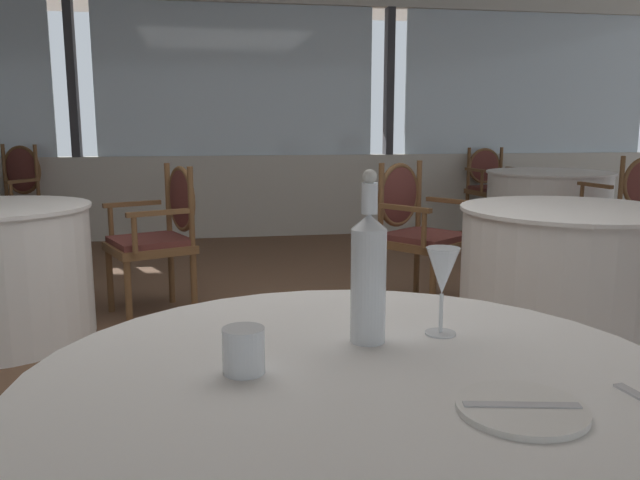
{
  "coord_description": "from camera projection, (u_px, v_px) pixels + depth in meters",
  "views": [
    {
      "loc": [
        -0.33,
        -2.72,
        1.17
      ],
      "look_at": [
        -0.09,
        -1.36,
        0.92
      ],
      "focal_mm": 35.86,
      "sensor_mm": 36.0,
      "label": 1
    }
  ],
  "objects": [
    {
      "name": "ground_plane",
      "position": [
        287.0,
        386.0,
        2.9
      ],
      "size": [
        13.87,
        13.87,
        0.0
      ],
      "primitive_type": "plane",
      "color": "brown"
    },
    {
      "name": "window_wall_far",
      "position": [
        239.0,
        136.0,
        6.59
      ],
      "size": [
        10.19,
        0.14,
        2.61
      ],
      "color": "beige",
      "rests_on": "ground_plane"
    },
    {
      "name": "side_plate",
      "position": [
        522.0,
        409.0,
        0.97
      ],
      "size": [
        0.2,
        0.2,
        0.01
      ],
      "primitive_type": "cylinder",
      "color": "white",
      "rests_on": "foreground_table"
    },
    {
      "name": "butter_knife",
      "position": [
        522.0,
        405.0,
        0.97
      ],
      "size": [
        0.18,
        0.05,
        0.0
      ],
      "primitive_type": "cube",
      "rotation": [
        0.0,
        0.0,
        -0.21
      ],
      "color": "silver",
      "rests_on": "foreground_table"
    },
    {
      "name": "water_bottle",
      "position": [
        368.0,
        274.0,
        1.26
      ],
      "size": [
        0.07,
        0.07,
        0.34
      ],
      "color": "white",
      "rests_on": "foreground_table"
    },
    {
      "name": "wine_glass",
      "position": [
        442.0,
        274.0,
        1.3
      ],
      "size": [
        0.07,
        0.07,
        0.18
      ],
      "color": "white",
      "rests_on": "foreground_table"
    },
    {
      "name": "water_tumbler",
      "position": [
        244.0,
        350.0,
        1.11
      ],
      "size": [
        0.07,
        0.07,
        0.08
      ],
      "primitive_type": "cylinder",
      "color": "white",
      "rests_on": "foreground_table"
    },
    {
      "name": "background_table_0",
      "position": [
        568.0,
        277.0,
        3.4
      ],
      "size": [
        1.15,
        1.15,
        0.74
      ],
      "color": "white",
      "rests_on": "ground_plane"
    },
    {
      "name": "dining_chair_0_1",
      "position": [
        415.0,
        223.0,
        4.05
      ],
      "size": [
        0.66,
        0.64,
        0.93
      ],
      "rotation": [
        0.0,
        0.0,
        11.62
      ],
      "color": "brown",
      "rests_on": "ground_plane"
    },
    {
      "name": "dining_chair_1_0",
      "position": [
        13.0,
        190.0,
        5.98
      ],
      "size": [
        0.65,
        0.63,
        0.98
      ],
      "rotation": [
        0.0,
        0.0,
        4.16
      ],
      "color": "brown",
      "rests_on": "ground_plane"
    },
    {
      "name": "background_table_2",
      "position": [
        547.0,
        211.0,
        5.98
      ],
      "size": [
        1.15,
        1.15,
        0.74
      ],
      "color": "white",
      "rests_on": "ground_plane"
    },
    {
      "name": "dining_chair_2_0",
      "position": [
        629.0,
        203.0,
        5.01
      ],
      "size": [
        0.58,
        0.52,
        0.94
      ],
      "rotation": [
        0.0,
        0.0,
        7.98
      ],
      "color": "brown",
      "rests_on": "ground_plane"
    },
    {
      "name": "dining_chair_2_1",
      "position": [
        490.0,
        182.0,
        6.88
      ],
      "size": [
        0.58,
        0.52,
        0.92
      ],
      "rotation": [
        0.0,
        0.0,
        11.12
      ],
      "color": "brown",
      "rests_on": "ground_plane"
    },
    {
      "name": "dining_chair_3_0",
      "position": [
        162.0,
        228.0,
        3.94
      ],
      "size": [
        0.6,
        0.64,
        0.92
      ],
      "rotation": [
        0.0,
        0.0,
        3.54
      ],
      "color": "brown",
      "rests_on": "ground_plane"
    }
  ]
}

